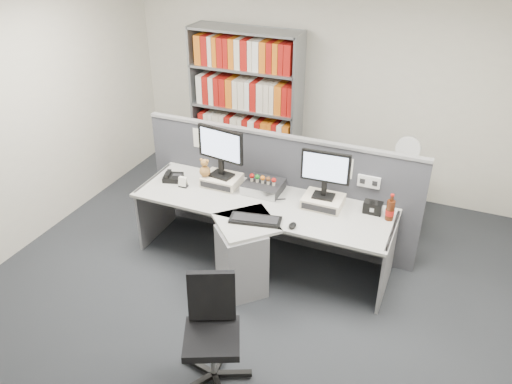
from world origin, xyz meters
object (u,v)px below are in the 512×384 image
at_px(desk, 254,235).
at_px(filing_cabinet, 400,202).
at_px(speaker, 373,208).
at_px(shelving_unit, 246,110).
at_px(mouse, 292,225).
at_px(monitor_left, 221,148).
at_px(desk_phone, 173,177).
at_px(cola_bottle, 390,210).
at_px(desk_fan, 408,151).
at_px(office_chair, 212,328).
at_px(desk_calendar, 183,183).
at_px(keyboard, 255,220).
at_px(monitor_right, 325,171).
at_px(desktop_pc, 263,187).

relative_size(desk, filing_cabinet, 3.71).
bearing_deg(speaker, shelving_unit, 144.10).
distance_m(mouse, shelving_unit, 2.36).
height_order(monitor_left, filing_cabinet, monitor_left).
bearing_deg(desk, monitor_left, 144.04).
xyz_separation_m(desk_phone, cola_bottle, (2.27, 0.12, 0.07)).
distance_m(mouse, desk_fan, 1.70).
bearing_deg(monitor_left, speaker, 2.06).
distance_m(desk, office_chair, 1.30).
height_order(mouse, desk_calendar, desk_calendar).
bearing_deg(cola_bottle, desk_fan, 90.67).
relative_size(desk_phone, office_chair, 0.27).
height_order(desk, speaker, speaker).
bearing_deg(keyboard, cola_bottle, 24.33).
bearing_deg(shelving_unit, cola_bottle, -34.66).
distance_m(monitor_right, desktop_pc, 0.73).
xyz_separation_m(desk_calendar, desk_fan, (2.08, 1.22, 0.21)).
bearing_deg(desktop_pc, filing_cabinet, 37.45).
height_order(monitor_left, speaker, monitor_left).
distance_m(desk, cola_bottle, 1.32).
bearing_deg(desk_calendar, desk, -11.78).
distance_m(desktop_pc, office_chair, 1.76).
bearing_deg(mouse, desk_fan, 62.49).
bearing_deg(desk_fan, office_chair, -110.40).
distance_m(desk_phone, cola_bottle, 2.27).
xyz_separation_m(desk_calendar, office_chair, (1.08, -1.47, -0.29)).
height_order(monitor_right, desk_fan, monitor_right).
height_order(monitor_left, keyboard, monitor_left).
relative_size(desk_calendar, filing_cabinet, 0.16).
relative_size(keyboard, office_chair, 0.57).
bearing_deg(mouse, speaker, 40.51).
height_order(desk_phone, speaker, speaker).
height_order(mouse, desk_fan, desk_fan).
relative_size(desktop_pc, desk_calendar, 3.39).
bearing_deg(desk_phone, speaker, 4.67).
height_order(desktop_pc, keyboard, desktop_pc).
bearing_deg(desktop_pc, shelving_unit, 120.06).
bearing_deg(desk_fan, filing_cabinet, 90.00).
relative_size(desk, desktop_pc, 6.84).
bearing_deg(office_chair, filing_cabinet, 69.60).
xyz_separation_m(speaker, shelving_unit, (-1.95, 1.41, 0.20)).
bearing_deg(shelving_unit, speaker, -35.90).
relative_size(desk, speaker, 14.59).
xyz_separation_m(cola_bottle, shelving_unit, (-2.11, 1.46, 0.15)).
height_order(desk, shelving_unit, shelving_unit).
bearing_deg(monitor_left, office_chair, -66.38).
bearing_deg(mouse, filing_cabinet, 62.49).
relative_size(desk, monitor_left, 4.87).
bearing_deg(desk_phone, desk_fan, 26.61).
bearing_deg(mouse, office_chair, -100.55).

